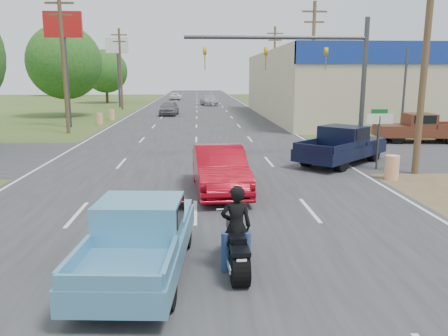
{
  "coord_description": "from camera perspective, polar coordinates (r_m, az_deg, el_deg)",
  "views": [
    {
      "loc": [
        0.12,
        -4.96,
        4.14
      ],
      "look_at": [
        0.93,
        8.52,
        1.3
      ],
      "focal_mm": 35.0,
      "sensor_mm": 36.0,
      "label": 1
    }
  ],
  "objects": [
    {
      "name": "main_road",
      "position": [
        45.15,
        -3.6,
        6.59
      ],
      "size": [
        15.0,
        180.0,
        0.02
      ],
      "primitive_type": "cube",
      "color": "#2D2D30",
      "rests_on": "ground"
    },
    {
      "name": "cross_road",
      "position": [
        23.33,
        -3.68,
        1.65
      ],
      "size": [
        120.0,
        10.0,
        0.02
      ],
      "primitive_type": "cube",
      "color": "#2D2D30",
      "rests_on": "ground"
    },
    {
      "name": "utility_pole_1",
      "position": [
        20.3,
        24.9,
        14.13
      ],
      "size": [
        2.0,
        0.28,
        10.0
      ],
      "color": "#4C3823",
      "rests_on": "ground"
    },
    {
      "name": "utility_pole_2",
      "position": [
        37.18,
        11.5,
        13.45
      ],
      "size": [
        2.0,
        0.28,
        10.0
      ],
      "color": "#4C3823",
      "rests_on": "ground"
    },
    {
      "name": "utility_pole_3",
      "position": [
        54.78,
        6.59,
        13.02
      ],
      "size": [
        2.0,
        0.28,
        10.0
      ],
      "color": "#4C3823",
      "rests_on": "ground"
    },
    {
      "name": "utility_pole_5",
      "position": [
        34.36,
        -20.25,
        13.12
      ],
      "size": [
        2.0,
        0.28,
        10.0
      ],
      "color": "#4C3823",
      "rests_on": "ground"
    },
    {
      "name": "utility_pole_6",
      "position": [
        57.78,
        -13.36,
        12.72
      ],
      "size": [
        2.0,
        0.28,
        10.0
      ],
      "color": "#4C3823",
      "rests_on": "ground"
    },
    {
      "name": "tree_1",
      "position": [
        48.92,
        -20.13,
        12.84
      ],
      "size": [
        7.56,
        7.56,
        9.36
      ],
      "color": "#422D19",
      "rests_on": "ground"
    },
    {
      "name": "tree_2",
      "position": [
        72.4,
        -15.19,
        12.1
      ],
      "size": [
        6.72,
        6.72,
        8.32
      ],
      "color": "#422D19",
      "rests_on": "ground"
    },
    {
      "name": "tree_5",
      "position": [
        104.35,
        13.53,
        12.5
      ],
      "size": [
        7.98,
        7.98,
        9.88
      ],
      "color": "#422D19",
      "rests_on": "ground"
    },
    {
      "name": "tree_6",
      "position": [
        104.43,
        -20.71,
        12.42
      ],
      "size": [
        8.82,
        8.82,
        10.92
      ],
      "color": "#422D19",
      "rests_on": "ground"
    },
    {
      "name": "barrel_0",
      "position": [
        19.05,
        21.07,
        0.05
      ],
      "size": [
        0.56,
        0.56,
        1.0
      ],
      "primitive_type": "cylinder",
      "color": "orange",
      "rests_on": "ground"
    },
    {
      "name": "barrel_1",
      "position": [
        27.02,
        14.48,
        3.75
      ],
      "size": [
        0.56,
        0.56,
        1.0
      ],
      "primitive_type": "cylinder",
      "color": "orange",
      "rests_on": "ground"
    },
    {
      "name": "barrel_2",
      "position": [
        40.07,
        -15.94,
        6.2
      ],
      "size": [
        0.56,
        0.56,
        1.0
      ],
      "primitive_type": "cylinder",
      "color": "orange",
      "rests_on": "ground"
    },
    {
      "name": "barrel_3",
      "position": [
        43.91,
        -14.45,
        6.74
      ],
      "size": [
        0.56,
        0.56,
        1.0
      ],
      "primitive_type": "cylinder",
      "color": "orange",
      "rests_on": "ground"
    },
    {
      "name": "pole_sign_left_near",
      "position": [
        38.57,
        -20.19,
        15.67
      ],
      "size": [
        3.0,
        0.35,
        9.2
      ],
      "color": "#3F3F44",
      "rests_on": "ground"
    },
    {
      "name": "pole_sign_left_far",
      "position": [
        61.95,
        -13.74,
        14.34
      ],
      "size": [
        3.0,
        0.35,
        9.2
      ],
      "color": "#3F3F44",
      "rests_on": "ground"
    },
    {
      "name": "lane_sign",
      "position": [
        20.73,
        19.6,
        4.99
      ],
      "size": [
        1.2,
        0.08,
        2.52
      ],
      "color": "#3F3F44",
      "rests_on": "ground"
    },
    {
      "name": "street_name_sign",
      "position": [
        22.37,
        19.49,
        4.69
      ],
      "size": [
        0.8,
        0.08,
        2.61
      ],
      "color": "#3F3F44",
      "rests_on": "ground"
    },
    {
      "name": "signal_mast",
      "position": [
        22.7,
        11.43,
        13.32
      ],
      "size": [
        9.12,
        0.4,
        7.0
      ],
      "color": "#3F3F44",
      "rests_on": "ground"
    },
    {
      "name": "red_convertible",
      "position": [
        15.83,
        -0.56,
        -0.21
      ],
      "size": [
        2.07,
        5.12,
        1.65
      ],
      "primitive_type": "imported",
      "rotation": [
        0.0,
        0.0,
        0.06
      ],
      "color": "maroon",
      "rests_on": "ground"
    },
    {
      "name": "motorcycle",
      "position": [
        9.46,
        1.63,
        -10.58
      ],
      "size": [
        0.72,
        2.34,
        1.19
      ],
      "rotation": [
        0.0,
        0.0,
        0.03
      ],
      "color": "black",
      "rests_on": "ground"
    },
    {
      "name": "rider",
      "position": [
        9.38,
        1.59,
        -8.27
      ],
      "size": [
        0.68,
        0.46,
        1.82
      ],
      "primitive_type": "imported",
      "rotation": [
        0.0,
        0.0,
        3.18
      ],
      "color": "black",
      "rests_on": "ground"
    },
    {
      "name": "blue_pickup",
      "position": [
        9.6,
        -10.79,
        -8.62
      ],
      "size": [
        2.25,
        4.98,
        1.61
      ],
      "rotation": [
        0.0,
        0.0,
        -0.08
      ],
      "color": "black",
      "rests_on": "ground"
    },
    {
      "name": "navy_pickup",
      "position": [
        21.8,
        15.29,
        2.95
      ],
      "size": [
        5.42,
        5.32,
        1.82
      ],
      "rotation": [
        0.0,
        0.0,
        -0.81
      ],
      "color": "black",
      "rests_on": "ground"
    },
    {
      "name": "brown_pickup",
      "position": [
        30.58,
        24.01,
        4.82
      ],
      "size": [
        5.75,
        2.72,
        1.84
      ],
      "rotation": [
        0.0,
        0.0,
        1.46
      ],
      "color": "black",
      "rests_on": "ground"
    },
    {
      "name": "distant_car_grey",
      "position": [
        48.07,
        -7.19,
        7.75
      ],
      "size": [
        2.13,
        4.62,
        1.53
      ],
      "primitive_type": "imported",
      "rotation": [
        0.0,
        0.0,
        -0.07
      ],
      "color": "slate",
      "rests_on": "ground"
    },
    {
      "name": "distant_car_silver",
      "position": [
        64.35,
        -2.0,
        8.8
      ],
      "size": [
        2.79,
        5.17,
        1.42
      ],
      "primitive_type": "imported",
      "rotation": [
        0.0,
        0.0,
        0.17
      ],
      "color": "#AAABAF",
      "rests_on": "ground"
    },
    {
      "name": "distant_car_white",
      "position": [
        80.13,
        -6.34,
        9.26
      ],
      "size": [
        2.01,
        4.34,
        1.21
      ],
      "primitive_type": "imported",
      "rotation": [
        0.0,
        0.0,
        3.14
      ],
      "color": "white",
      "rests_on": "ground"
    }
  ]
}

